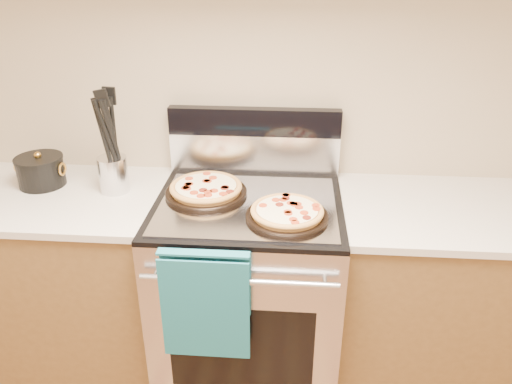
# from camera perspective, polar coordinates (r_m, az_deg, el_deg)

# --- Properties ---
(wall_back) EXTENTS (4.00, 0.00, 4.00)m
(wall_back) POSITION_cam_1_polar(r_m,az_deg,el_deg) (2.20, -0.11, 13.08)
(wall_back) COLOR tan
(wall_back) RESTS_ON ground
(range_body) EXTENTS (0.76, 0.68, 0.90)m
(range_body) POSITION_cam_1_polar(r_m,az_deg,el_deg) (2.27, -0.81, -11.77)
(range_body) COLOR #B7B7BC
(range_body) RESTS_ON ground
(oven_window) EXTENTS (0.56, 0.01, 0.40)m
(oven_window) POSITION_cam_1_polar(r_m,az_deg,el_deg) (2.02, -1.71, -17.57)
(oven_window) COLOR black
(oven_window) RESTS_ON range_body
(cooktop) EXTENTS (0.76, 0.68, 0.02)m
(cooktop) POSITION_cam_1_polar(r_m,az_deg,el_deg) (2.03, -0.89, -1.41)
(cooktop) COLOR black
(cooktop) RESTS_ON range_body
(backsplash_lower) EXTENTS (0.76, 0.06, 0.18)m
(backsplash_lower) POSITION_cam_1_polar(r_m,az_deg,el_deg) (2.27, -0.18, 4.43)
(backsplash_lower) COLOR silver
(backsplash_lower) RESTS_ON cooktop
(backsplash_upper) EXTENTS (0.76, 0.06, 0.12)m
(backsplash_upper) POSITION_cam_1_polar(r_m,az_deg,el_deg) (2.21, -0.19, 8.05)
(backsplash_upper) COLOR black
(backsplash_upper) RESTS_ON backsplash_lower
(oven_handle) EXTENTS (0.70, 0.03, 0.03)m
(oven_handle) POSITION_cam_1_polar(r_m,az_deg,el_deg) (1.77, -2.00, -10.19)
(oven_handle) COLOR silver
(oven_handle) RESTS_ON range_body
(dish_towel) EXTENTS (0.32, 0.05, 0.42)m
(dish_towel) POSITION_cam_1_polar(r_m,az_deg,el_deg) (1.84, -5.76, -12.49)
(dish_towel) COLOR #176A76
(dish_towel) RESTS_ON oven_handle
(foil_sheet) EXTENTS (0.70, 0.55, 0.01)m
(foil_sheet) POSITION_cam_1_polar(r_m,az_deg,el_deg) (1.99, -0.97, -1.48)
(foil_sheet) COLOR gray
(foil_sheet) RESTS_ON cooktop
(cabinet_left) EXTENTS (1.00, 0.62, 0.88)m
(cabinet_left) POSITION_cam_1_polar(r_m,az_deg,el_deg) (2.53, -21.35, -9.79)
(cabinet_left) COLOR brown
(cabinet_left) RESTS_ON ground
(countertop_left) EXTENTS (1.02, 0.64, 0.03)m
(countertop_left) POSITION_cam_1_polar(r_m,az_deg,el_deg) (2.31, -23.15, -0.50)
(countertop_left) COLOR beige
(countertop_left) RESTS_ON cabinet_left
(cabinet_right) EXTENTS (1.00, 0.62, 0.88)m
(cabinet_right) POSITION_cam_1_polar(r_m,az_deg,el_deg) (2.40, 21.13, -11.75)
(cabinet_right) COLOR brown
(cabinet_right) RESTS_ON ground
(countertop_right) EXTENTS (1.02, 0.64, 0.03)m
(countertop_right) POSITION_cam_1_polar(r_m,az_deg,el_deg) (2.17, 23.03, -2.12)
(countertop_right) COLOR beige
(countertop_right) RESTS_ON cabinet_right
(pepperoni_pizza_back) EXTENTS (0.34, 0.34, 0.04)m
(pepperoni_pizza_back) POSITION_cam_1_polar(r_m,az_deg,el_deg) (2.07, -5.73, 0.32)
(pepperoni_pizza_back) COLOR #C8883D
(pepperoni_pizza_back) RESTS_ON foil_sheet
(pepperoni_pizza_front) EXTENTS (0.39, 0.39, 0.04)m
(pepperoni_pizza_front) POSITION_cam_1_polar(r_m,az_deg,el_deg) (1.89, 3.57, -2.40)
(pepperoni_pizza_front) COLOR #C8883D
(pepperoni_pizza_front) RESTS_ON foil_sheet
(utensil_crock) EXTENTS (0.15, 0.15, 0.15)m
(utensil_crock) POSITION_cam_1_polar(r_m,az_deg,el_deg) (2.19, -15.97, 1.97)
(utensil_crock) COLOR silver
(utensil_crock) RESTS_ON countertop_left
(saucepan) EXTENTS (0.21, 0.21, 0.12)m
(saucepan) POSITION_cam_1_polar(r_m,az_deg,el_deg) (2.36, -23.36, 2.09)
(saucepan) COLOR black
(saucepan) RESTS_ON countertop_left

